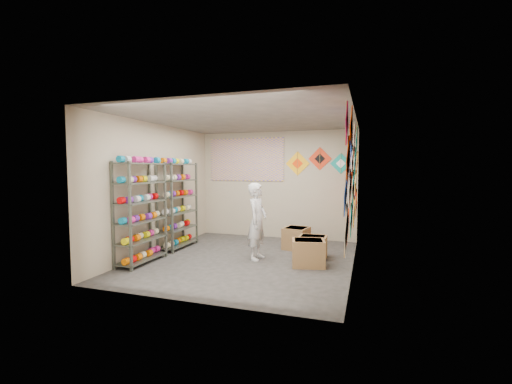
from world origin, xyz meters
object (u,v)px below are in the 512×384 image
(carton_b, at_px, (313,247))
(shelf_rack_back, at_px, (178,205))
(carton_c, at_px, (296,238))
(carton_a, at_px, (308,253))
(shopkeeper, at_px, (257,221))
(shelf_rack_front, at_px, (141,213))

(carton_b, bearing_deg, shelf_rack_back, 179.57)
(shelf_rack_back, xyz_separation_m, carton_c, (2.53, 0.72, -0.71))
(shelf_rack_back, xyz_separation_m, carton_a, (3.00, -0.53, -0.71))
(shopkeeper, relative_size, carton_c, 2.76)
(shopkeeper, height_order, carton_a, shopkeeper)
(carton_a, height_order, carton_c, carton_a)
(shelf_rack_front, xyz_separation_m, shopkeeper, (1.98, 0.93, -0.20))
(carton_c, bearing_deg, shopkeeper, -107.23)
(shelf_rack_front, bearing_deg, carton_a, 14.43)
(shelf_rack_back, bearing_deg, carton_b, 1.40)
(shelf_rack_front, xyz_separation_m, carton_c, (2.53, 2.02, -0.71))
(shelf_rack_back, bearing_deg, shopkeeper, -10.63)
(shelf_rack_back, xyz_separation_m, carton_b, (2.99, 0.07, -0.73))
(shopkeeper, bearing_deg, carton_c, -23.82)
(shelf_rack_front, xyz_separation_m, shelf_rack_back, (0.00, 1.30, 0.00))
(shelf_rack_front, relative_size, carton_c, 3.51)
(carton_a, distance_m, carton_c, 1.33)
(carton_c, bearing_deg, shelf_rack_back, -154.50)
(shopkeeper, bearing_deg, carton_b, -63.26)
(shopkeeper, distance_m, carton_a, 1.15)
(shopkeeper, height_order, carton_c, shopkeeper)
(carton_a, bearing_deg, shelf_rack_front, -178.48)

